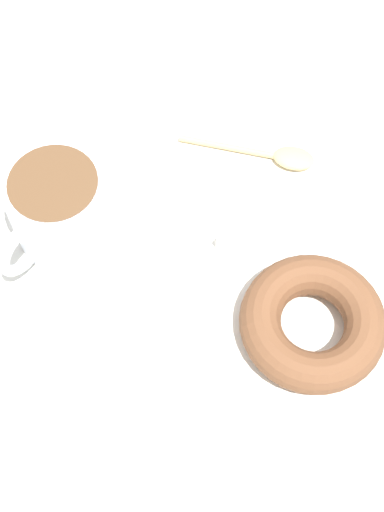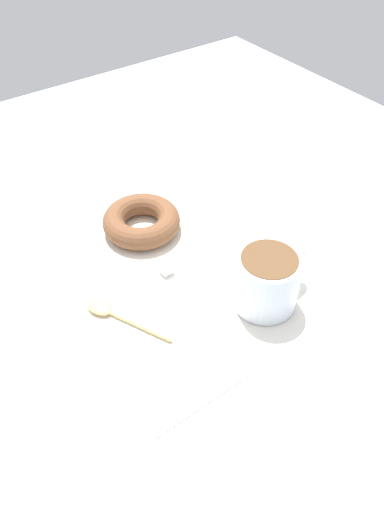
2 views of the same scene
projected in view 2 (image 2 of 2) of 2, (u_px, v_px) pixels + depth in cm
name	position (u px, v px, depth cm)	size (l,w,h in cm)	color
ground_plane	(175.00, 269.00, 68.78)	(120.00, 120.00, 2.00)	#B2BCC6
napkin	(192.00, 268.00, 67.31)	(34.59, 34.59, 0.30)	white
coffee_cup	(268.00, 279.00, 60.21)	(7.99, 10.91, 7.43)	silver
donut	(143.00, 220.00, 71.79)	(11.19, 11.19, 3.20)	brown
spoon	(110.00, 312.00, 60.99)	(11.49, 6.49, 0.90)	#D8B772
sugar_cube	(166.00, 268.00, 65.96)	(1.51, 1.51, 1.51)	white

